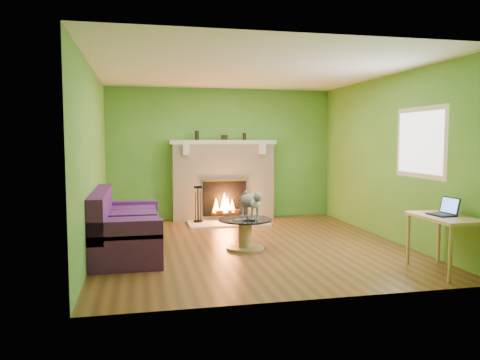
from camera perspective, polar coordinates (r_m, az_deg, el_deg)
The scene contains 22 objects.
floor at distance 7.16m, azimuth 1.22°, elevation -7.88°, with size 5.00×5.00×0.00m, color #563218.
ceiling at distance 7.05m, azimuth 1.26°, elevation 13.19°, with size 5.00×5.00×0.00m, color white.
wall_back at distance 9.43m, azimuth -2.28°, elevation 3.20°, with size 5.00×5.00×0.00m, color #43842B.
wall_front at distance 4.59m, azimuth 8.49°, elevation 1.25°, with size 5.00×5.00×0.00m, color #43842B.
wall_left at distance 6.82m, azimuth -17.48°, elevation 2.28°, with size 5.00×5.00×0.00m, color #43842B.
wall_right at distance 7.82m, azimuth 17.52°, elevation 2.60°, with size 5.00×5.00×0.00m, color #43842B.
window_frame at distance 7.04m, azimuth 21.13°, elevation 4.29°, with size 1.20×1.20×0.00m, color silver.
window_pane at distance 7.03m, azimuth 21.08°, elevation 4.29°, with size 1.06×1.06×0.00m, color white.
fireplace at distance 9.28m, azimuth -2.07°, elevation -0.09°, with size 2.10×0.46×1.58m.
hearth at distance 8.88m, azimuth -1.47°, elevation -5.26°, with size 1.50×0.75×0.03m, color beige.
mantel at distance 9.23m, azimuth -2.07°, elevation 4.65°, with size 2.10×0.28×0.08m, color beige.
sofa at distance 6.75m, azimuth -14.06°, elevation -5.83°, with size 0.90×1.99×0.89m.
coffee_table at distance 6.85m, azimuth 0.63°, elevation -6.29°, with size 0.78×0.78×0.44m.
desk at distance 6.13m, azimuth 23.71°, elevation -4.81°, with size 0.53×0.92×0.68m.
cat at distance 6.85m, azimuth 1.19°, elevation -2.94°, with size 0.24×0.67×0.42m, color slate, non-canonical shape.
remote_silver at distance 6.68m, azimuth 0.02°, elevation -4.87°, with size 0.17×0.04×0.02m, color gray.
remote_black at distance 6.65m, azimuth 1.14°, elevation -4.93°, with size 0.16×0.04×0.02m, color black.
laptop at distance 6.13m, azimuth 23.35°, elevation -2.96°, with size 0.26×0.30×0.22m, color black, non-canonical shape.
fire_tools at distance 8.89m, azimuth -5.14°, elevation -2.91°, with size 0.18×0.18×0.69m, color black, non-canonical shape.
mantel_vase_left at distance 9.18m, azimuth -5.28°, elevation 5.44°, with size 0.08×0.08×0.18m, color black.
mantel_vase_right at distance 9.34m, azimuth 0.55°, elevation 5.33°, with size 0.07×0.07×0.14m, color black.
mantel_box at distance 9.26m, azimuth -1.91°, elevation 5.21°, with size 0.12×0.08×0.10m, color black.
Camera 1 is at (-1.62, -6.79, 1.60)m, focal length 35.00 mm.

